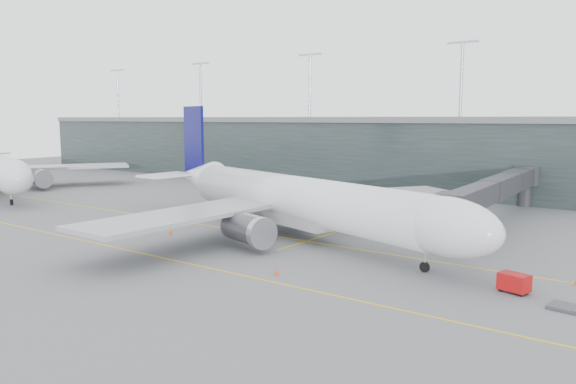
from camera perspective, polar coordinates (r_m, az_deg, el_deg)
The scene contains 16 objects.
ground at distance 74.83m, azimuth 0.46°, elevation -3.99°, with size 320.00×320.00×0.00m, color #58595D.
taxiline_a at distance 71.70m, azimuth -1.43°, elevation -4.50°, with size 160.00×0.25×0.02m, color gold.
taxiline_b at distance 60.22m, azimuth -10.89°, elevation -6.97°, with size 160.00×0.25×0.02m, color gold.
taxiline_lead_main at distance 89.26m, azimuth 10.66°, elevation -2.24°, with size 0.25×60.00×0.02m, color gold.
taxiline_lead_adj at distance 143.04m, azimuth -19.54°, elevation 1.10°, with size 0.25×60.00×0.02m, color gold.
terminal at distance 125.20m, azimuth 16.30°, elevation 3.87°, with size 240.00×36.00×29.00m.
main_aircraft at distance 70.62m, azimuth 0.77°, elevation -0.79°, with size 58.94×54.21×16.85m.
jet_bridge at distance 87.53m, azimuth 21.31°, elevation 0.58°, with size 5.77×45.11×6.87m.
gse_cart at distance 52.56m, azimuth 21.99°, elevation -8.49°, with size 2.77×2.12×1.68m.
baggage_dolly at distance 50.05m, azimuth 26.53°, elevation -10.46°, with size 2.70×2.16×0.27m, color #333438.
uld_a at distance 86.15m, azimuth 1.33°, elevation -1.80°, with size 2.08×1.68×1.87m.
uld_b at distance 86.12m, azimuth 3.62°, elevation -1.90°, with size 2.18×1.94×1.65m.
uld_c at distance 83.60m, azimuth 3.87°, elevation -2.15°, with size 2.38×2.18×1.75m.
cone_wing_stbd at distance 54.06m, azimuth -1.17°, elevation -8.11°, with size 0.47×0.47×0.74m, color #F2350D.
cone_wing_port at distance 79.29m, azimuth 10.59°, elevation -3.22°, with size 0.43×0.43×0.68m, color orange.
cone_tail at distance 73.72m, azimuth -11.88°, elevation -4.02°, with size 0.49×0.49×0.78m, color #E2460C.
Camera 1 is at (43.09, -59.33, 14.93)m, focal length 35.00 mm.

